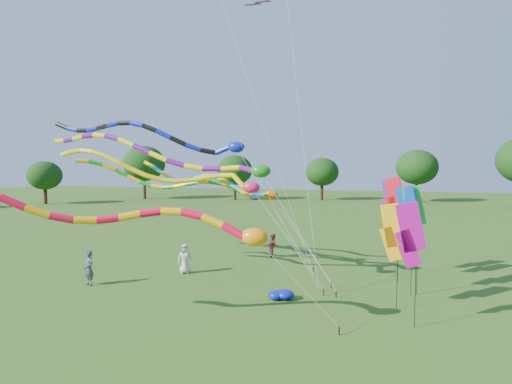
% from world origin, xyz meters
% --- Properties ---
extents(ground, '(160.00, 160.00, 0.00)m').
position_xyz_m(ground, '(0.00, 0.00, 0.00)').
color(ground, '#2A5616').
rests_on(ground, ground).
extents(tree_ring, '(118.72, 120.49, 9.67)m').
position_xyz_m(tree_ring, '(0.82, -3.87, 5.37)').
color(tree_ring, '#382314').
rests_on(tree_ring, ground).
extents(tube_kite_red, '(13.48, 3.76, 6.27)m').
position_xyz_m(tube_kite_red, '(-3.16, -1.68, 4.15)').
color(tube_kite_red, black).
rests_on(tube_kite_red, ground).
extents(tube_kite_orange, '(14.13, 1.03, 7.42)m').
position_xyz_m(tube_kite_orange, '(-4.80, 4.56, 5.57)').
color(tube_kite_orange, black).
rests_on(tube_kite_orange, ground).
extents(tube_kite_purple, '(17.65, 3.88, 8.53)m').
position_xyz_m(tube_kite_purple, '(-5.93, 5.80, 6.53)').
color(tube_kite_purple, black).
rests_on(tube_kite_purple, ground).
extents(tube_kite_blue, '(15.57, 1.24, 9.10)m').
position_xyz_m(tube_kite_blue, '(-6.52, 6.49, 7.53)').
color(tube_kite_blue, black).
rests_on(tube_kite_blue, ground).
extents(tube_kite_cyan, '(11.89, 3.82, 6.67)m').
position_xyz_m(tube_kite_cyan, '(-3.59, 7.25, 4.94)').
color(tube_kite_cyan, black).
rests_on(tube_kite_cyan, ground).
extents(tube_kite_green, '(13.25, 2.38, 6.89)m').
position_xyz_m(tube_kite_green, '(-5.31, 7.15, 4.91)').
color(tube_kite_green, black).
rests_on(tube_kite_green, ground).
extents(banner_pole_violet, '(1.15, 0.35, 5.30)m').
position_xyz_m(banner_pole_violet, '(5.83, 8.65, 4.03)').
color(banner_pole_violet, black).
rests_on(banner_pole_violet, ground).
extents(banner_pole_red, '(1.11, 0.51, 5.43)m').
position_xyz_m(banner_pole_red, '(5.91, 7.53, 4.16)').
color(banner_pole_red, black).
rests_on(banner_pole_red, ground).
extents(banner_pole_magenta_b, '(1.16, 0.24, 4.72)m').
position_xyz_m(banner_pole_magenta_b, '(6.12, 1.24, 3.46)').
color(banner_pole_magenta_b, black).
rests_on(banner_pole_magenta_b, ground).
extents(banner_pole_orange, '(1.10, 0.52, 4.49)m').
position_xyz_m(banner_pole_orange, '(5.61, 3.25, 3.23)').
color(banner_pole_orange, black).
rests_on(banner_pole_orange, ground).
extents(banner_pole_blue_b, '(1.10, 0.53, 5.09)m').
position_xyz_m(banner_pole_blue_b, '(6.36, 5.37, 3.82)').
color(banner_pole_blue_b, black).
rests_on(banner_pole_blue_b, ground).
extents(banner_pole_green, '(1.16, 0.24, 5.10)m').
position_xyz_m(banner_pole_green, '(6.62, 5.48, 3.83)').
color(banner_pole_green, black).
rests_on(banner_pole_green, ground).
extents(blue_nylon_heap, '(1.43, 1.47, 0.40)m').
position_xyz_m(blue_nylon_heap, '(1.09, 3.20, 0.18)').
color(blue_nylon_heap, '#0C1AA4').
rests_on(blue_nylon_heap, ground).
extents(person_a, '(0.93, 0.77, 1.64)m').
position_xyz_m(person_a, '(-5.12, 6.24, 0.82)').
color(person_a, beige).
rests_on(person_a, ground).
extents(person_b, '(0.75, 0.65, 1.75)m').
position_xyz_m(person_b, '(-8.79, 2.89, 0.87)').
color(person_b, '#42465C').
rests_on(person_b, ground).
extents(person_c, '(0.85, 0.93, 1.54)m').
position_xyz_m(person_c, '(-1.27, 11.42, 0.77)').
color(person_c, maroon).
rests_on(person_c, ground).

